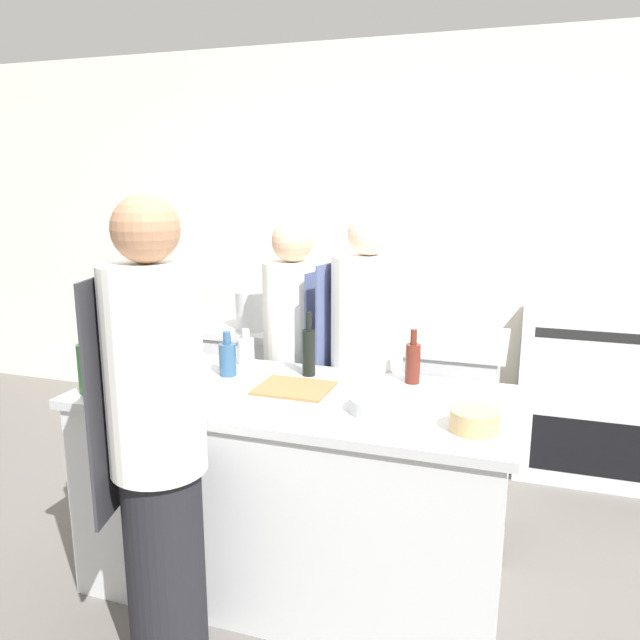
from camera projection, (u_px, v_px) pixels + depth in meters
name	position (u px, v px, depth m)	size (l,w,h in m)	color
ground_plane	(296.00, 580.00, 2.92)	(16.00, 16.00, 0.00)	#605B56
wall_back	(397.00, 240.00, 4.58)	(8.00, 0.06, 2.80)	silver
prep_counter	(295.00, 489.00, 2.82)	(1.89, 0.84, 0.93)	silver
pass_counter	(329.00, 399.00, 3.99)	(2.15, 0.72, 0.93)	silver
oven_range	(598.00, 395.00, 3.96)	(0.97, 0.72, 1.00)	silver
chef_at_prep_near	(158.00, 447.00, 2.21)	(0.38, 0.37, 1.79)	black
chef_at_stove	(294.00, 365.00, 3.49)	(0.37, 0.35, 1.62)	black
chef_at_pass_far	(366.00, 379.00, 3.18)	(0.41, 0.40, 1.68)	black
bottle_olive_oil	(228.00, 358.00, 2.94)	(0.08, 0.08, 0.21)	#2D5175
bottle_vinegar	(309.00, 351.00, 2.93)	(0.06, 0.06, 0.31)	black
bottle_wine	(246.00, 350.00, 3.12)	(0.08, 0.08, 0.18)	silver
bottle_cooking_oil	(413.00, 362.00, 2.83)	(0.07, 0.07, 0.25)	#5B2319
bottle_sauce	(88.00, 366.00, 2.69)	(0.09, 0.09, 0.30)	#19471E
bowl_mixing_large	(172.00, 376.00, 2.84)	(0.23, 0.23, 0.07)	#B7BABC
bowl_prep_small	(474.00, 420.00, 2.29)	(0.18, 0.18, 0.08)	tan
bowl_ceramic_blue	(180.00, 394.00, 2.58)	(0.21, 0.21, 0.07)	white
bowl_wooden_salad	(380.00, 404.00, 2.49)	(0.25, 0.25, 0.06)	#B7BABC
cutting_board	(294.00, 388.00, 2.76)	(0.32, 0.27, 0.01)	olive
stockpot	(254.00, 310.00, 3.86)	(0.23, 0.23, 0.24)	silver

